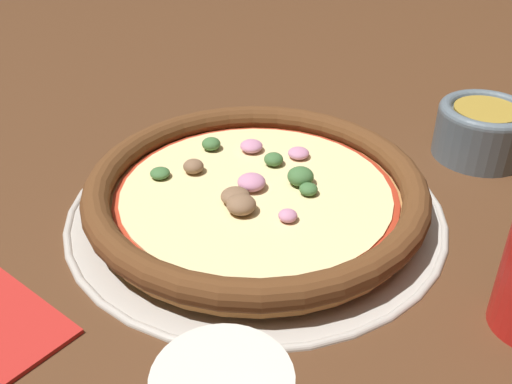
# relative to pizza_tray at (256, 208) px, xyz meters

# --- Properties ---
(ground_plane) EXTENTS (3.00, 3.00, 0.00)m
(ground_plane) POSITION_rel_pizza_tray_xyz_m (0.00, 0.00, -0.00)
(ground_plane) COLOR #4C2D19
(pizza_tray) EXTENTS (0.38, 0.38, 0.01)m
(pizza_tray) POSITION_rel_pizza_tray_xyz_m (0.00, 0.00, 0.00)
(pizza_tray) COLOR #B7B2A8
(pizza_tray) RESTS_ON ground_plane
(pizza) EXTENTS (0.34, 0.34, 0.03)m
(pizza) POSITION_rel_pizza_tray_xyz_m (0.00, 0.00, 0.02)
(pizza) COLOR #BC7F42
(pizza) RESTS_ON pizza_tray
(bowl_near) EXTENTS (0.10, 0.10, 0.06)m
(bowl_near) POSITION_rel_pizza_tray_xyz_m (0.26, -0.11, 0.03)
(bowl_near) COLOR slate
(bowl_near) RESTS_ON ground_plane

